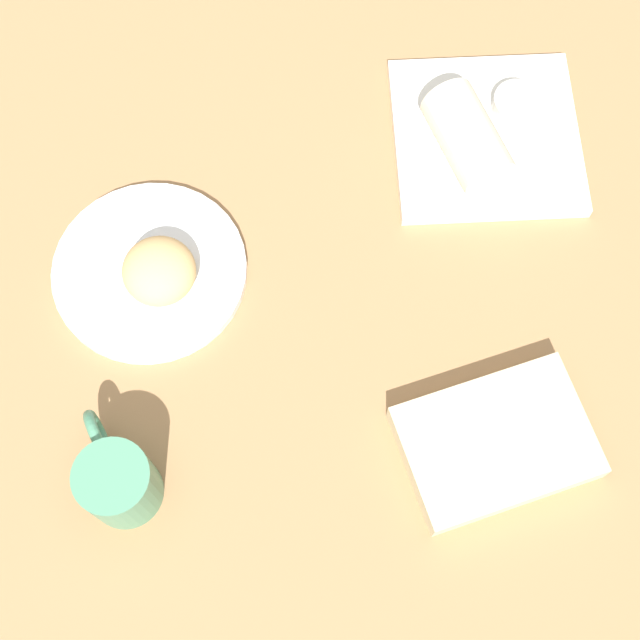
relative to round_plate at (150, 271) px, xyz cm
name	(u,v)px	position (x,y,z in cm)	size (l,w,h in cm)	color
dining_table	(270,297)	(13.83, -3.17, -2.70)	(110.00, 90.00, 4.00)	#9E754C
round_plate	(150,271)	(0.00, 0.00, 0.00)	(22.83, 22.83, 1.40)	white
scone_pastry	(159,271)	(1.62, -1.63, 3.38)	(8.57, 8.42, 5.35)	#DFB371
square_plate	(486,137)	(41.90, 15.31, 0.10)	(22.82, 22.82, 1.60)	white
sauce_cup	(517,104)	(45.90, 18.53, 2.06)	(5.99, 5.99, 2.15)	silver
breakfast_wrap	(468,138)	(38.71, 12.73, 4.25)	(6.70, 6.70, 12.64)	beige
book_stack	(496,443)	(37.49, -23.58, 1.02)	(22.85, 18.57, 3.44)	beige
coffee_mug	(117,480)	(-2.86, -25.37, 3.89)	(7.96, 12.31, 8.98)	#4C8C6B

